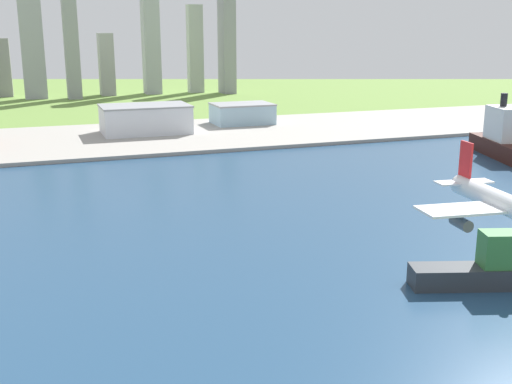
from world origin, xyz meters
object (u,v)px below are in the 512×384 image
Objects in this scene: airplane_landing at (512,208)px; container_barge at (497,267)px; warehouse_annex at (242,113)px; warehouse_main at (145,119)px; cargo_ship at (505,140)px.

container_barge is (39.10, 45.54, -34.60)m from airplane_landing.
warehouse_annex is at bearing 84.29° from container_barge.
airplane_landing is at bearing -100.78° from warehouse_annex.
container_barge is at bearing -81.34° from warehouse_main.
warehouse_main is (-48.11, 315.84, 6.37)m from container_barge.
airplane_landing is at bearing -130.65° from container_barge.
airplane_landing is 276.08m from cargo_ship.
cargo_ship is at bearing -58.31° from warehouse_annex.
container_barge is at bearing -131.58° from cargo_ship.
cargo_ship is 245.82m from warehouse_main.
cargo_ship is (181.43, 205.95, -29.86)m from airplane_landing.
cargo_ship is 1.60× the size of warehouse_annex.
warehouse_annex is at bearing 121.69° from cargo_ship.
warehouse_main is at bearing 98.66° from container_barge.
airplane_landing reaches higher than cargo_ship.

